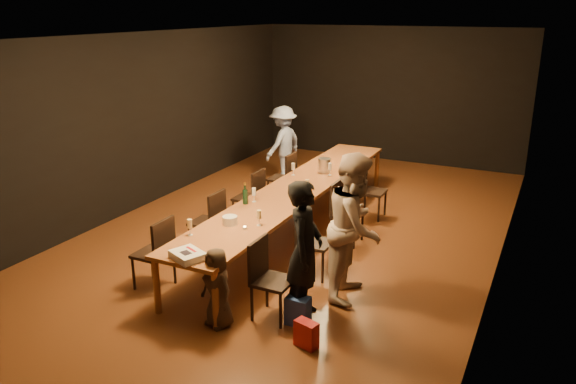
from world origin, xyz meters
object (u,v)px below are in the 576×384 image
at_px(chair_right_3, 372,191).
at_px(ice_bucket, 324,165).
at_px(chair_left_1, 207,221).
at_px(chair_right_0, 273,280).
at_px(chair_left_2, 248,197).
at_px(plate_stack, 230,220).
at_px(man_blue, 283,143).
at_px(child, 217,288).
at_px(champagne_bottle, 245,193).
at_px(chair_right_1, 316,242).
at_px(chair_left_3, 282,178).
at_px(table, 296,190).
at_px(woman_birthday, 305,251).
at_px(birthday_cake, 188,255).
at_px(woman_tan, 355,226).
at_px(chair_right_2, 347,213).
at_px(chair_left_0, 153,253).

height_order(chair_right_3, ice_bucket, ice_bucket).
bearing_deg(chair_left_1, chair_right_0, -125.22).
distance_m(chair_left_2, plate_stack, 1.94).
distance_m(man_blue, child, 5.67).
xyz_separation_m(chair_right_0, champagne_bottle, (-1.17, 1.41, 0.44)).
height_order(chair_right_1, chair_left_3, same).
distance_m(champagne_bottle, ice_bucket, 2.02).
distance_m(table, chair_right_0, 2.56).
height_order(chair_left_3, plate_stack, chair_left_3).
distance_m(woman_birthday, birthday_cake, 1.29).
distance_m(chair_right_3, birthday_cake, 4.14).
height_order(woman_birthday, woman_tan, woman_tan).
bearing_deg(woman_tan, chair_right_3, 8.04).
bearing_deg(chair_left_3, chair_right_1, -144.69).
distance_m(chair_left_3, ice_bucket, 1.02).
bearing_deg(chair_left_3, chair_left_2, -180.00).
height_order(table, child, child).
height_order(chair_left_3, woman_tan, woman_tan).
distance_m(chair_right_2, woman_tan, 1.67).
xyz_separation_m(chair_left_2, woman_tan, (2.33, -1.49, 0.44)).
relative_size(chair_left_3, woman_tan, 0.52).
height_order(chair_right_3, champagne_bottle, champagne_bottle).
height_order(child, ice_bucket, ice_bucket).
distance_m(chair_right_3, woman_birthday, 3.44).
height_order(chair_right_3, chair_left_1, same).
xyz_separation_m(chair_right_3, chair_left_1, (-1.70, -2.40, 0.00)).
bearing_deg(table, man_blue, 120.33).
height_order(chair_left_0, woman_tan, woman_tan).
bearing_deg(champagne_bottle, chair_right_3, 61.90).
relative_size(chair_right_3, champagne_bottle, 2.96).
height_order(child, plate_stack, child).
distance_m(chair_right_1, chair_left_3, 2.94).
bearing_deg(chair_right_3, birthday_cake, -11.57).
height_order(chair_right_3, woman_birthday, woman_birthday).
relative_size(woman_birthday, ice_bucket, 6.98).
bearing_deg(chair_right_3, child, -6.79).
relative_size(man_blue, ice_bucket, 6.49).
distance_m(chair_right_2, plate_stack, 2.03).
bearing_deg(woman_tan, birthday_cake, 127.86).
distance_m(chair_left_0, chair_left_2, 2.40).
xyz_separation_m(chair_right_2, chair_left_1, (-1.70, -1.20, 0.00)).
height_order(child, champagne_bottle, champagne_bottle).
relative_size(chair_right_2, child, 1.01).
relative_size(chair_left_3, birthday_cake, 2.09).
xyz_separation_m(chair_left_2, plate_stack, (0.75, -1.76, 0.34)).
height_order(chair_left_1, woman_tan, woman_tan).
xyz_separation_m(chair_left_1, plate_stack, (0.75, -0.56, 0.34)).
bearing_deg(table, woman_tan, -45.11).
height_order(chair_right_2, champagne_bottle, champagne_bottle).
xyz_separation_m(chair_right_3, woman_tan, (0.63, -2.69, 0.44)).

